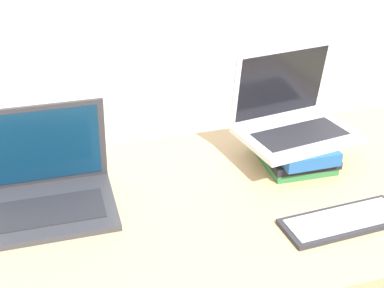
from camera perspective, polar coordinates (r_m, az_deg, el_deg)
desk at (r=1.48m, az=3.58°, el=-8.09°), size 1.67×0.78×0.74m
laptop_left at (r=1.43m, az=-15.27°, el=-4.58°), size 0.34×0.27×0.27m
book_stack at (r=1.61m, az=10.91°, el=-0.61°), size 0.21×0.25×0.08m
laptop_on_books at (r=1.59m, az=10.60°, el=2.82°), size 0.35×0.28×0.25m
wireless_keyboard at (r=1.39m, az=15.90°, el=-7.89°), size 0.32×0.13×0.01m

